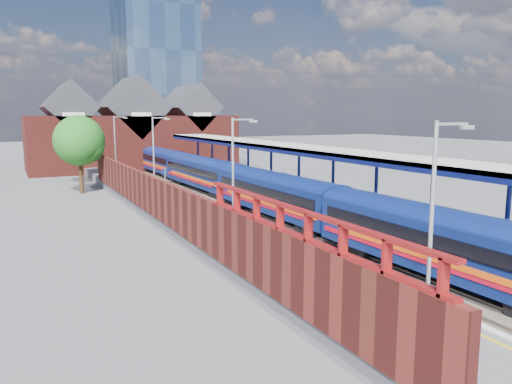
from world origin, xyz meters
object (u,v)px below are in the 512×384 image
at_px(lamp_post_b, 235,174).
at_px(lamp_post_d, 116,144).
at_px(platform_sign, 165,178).
at_px(parked_car_red, 443,215).
at_px(parked_car_blue, 283,178).
at_px(lamp_post_c, 155,154).
at_px(train, 234,180).
at_px(lamp_post_a, 435,226).
at_px(parked_car_dark, 319,190).
at_px(relay_cabinet, 483,279).

xyz_separation_m(lamp_post_b, lamp_post_d, (0.00, 32.00, 0.00)).
relative_size(platform_sign, parked_car_red, 0.66).
bearing_deg(parked_car_blue, lamp_post_c, 121.62).
height_order(train, lamp_post_c, lamp_post_c).
bearing_deg(lamp_post_b, parked_car_blue, 54.45).
bearing_deg(lamp_post_c, lamp_post_a, -90.00).
bearing_deg(parked_car_dark, parked_car_blue, -29.85).
height_order(lamp_post_a, lamp_post_b, same).
distance_m(lamp_post_a, lamp_post_b, 14.00).
height_order(lamp_post_d, platform_sign, lamp_post_d).
bearing_deg(platform_sign, train, -1.91).
xyz_separation_m(parked_car_red, parked_car_dark, (-1.36, 12.56, 0.05)).
xyz_separation_m(train, lamp_post_c, (-7.86, -1.78, 2.87)).
xyz_separation_m(lamp_post_c, parked_car_blue, (14.82, 4.74, -3.40)).
distance_m(lamp_post_c, platform_sign, 3.34).
relative_size(lamp_post_b, platform_sign, 2.80).
bearing_deg(lamp_post_d, lamp_post_c, -90.00).
bearing_deg(lamp_post_c, lamp_post_d, 90.00).
height_order(lamp_post_a, lamp_post_d, same).
height_order(train, parked_car_blue, train).
distance_m(lamp_post_d, parked_car_red, 36.30).
relative_size(lamp_post_d, parked_car_dark, 1.46).
height_order(lamp_post_a, parked_car_dark, lamp_post_a).
relative_size(platform_sign, parked_car_blue, 0.59).
relative_size(train, lamp_post_b, 9.42).
bearing_deg(lamp_post_b, lamp_post_a, -90.00).
bearing_deg(parked_car_blue, relay_cabinet, -177.71).
distance_m(lamp_post_a, platform_sign, 32.11).
relative_size(lamp_post_a, relay_cabinet, 7.00).
relative_size(platform_sign, relay_cabinet, 2.50).
bearing_deg(lamp_post_c, lamp_post_b, -90.00).
xyz_separation_m(lamp_post_a, parked_car_red, (14.36, 12.83, -3.35)).
height_order(lamp_post_c, relay_cabinet, lamp_post_c).
relative_size(lamp_post_a, parked_car_blue, 1.66).
height_order(parked_car_dark, parked_car_blue, parked_car_dark).
relative_size(lamp_post_a, lamp_post_b, 1.00).
distance_m(platform_sign, parked_car_dark, 13.42).
distance_m(lamp_post_b, parked_car_blue, 25.71).
bearing_deg(lamp_post_b, parked_car_red, -4.66).
bearing_deg(platform_sign, parked_car_blue, 11.49).
bearing_deg(parked_car_red, parked_car_dark, 5.97).
height_order(platform_sign, parked_car_red, platform_sign).
height_order(lamp_post_c, parked_car_red, lamp_post_c).
bearing_deg(train, lamp_post_b, -113.83).
bearing_deg(relay_cabinet, train, 81.70).
relative_size(lamp_post_c, lamp_post_d, 1.00).
xyz_separation_m(lamp_post_a, parked_car_dark, (13.00, 25.39, -3.30)).
distance_m(platform_sign, parked_car_red, 23.19).
bearing_deg(relay_cabinet, lamp_post_d, 91.87).
distance_m(parked_car_dark, relay_cabinet, 20.75).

